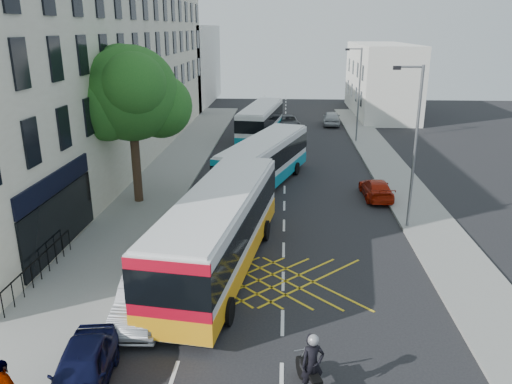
# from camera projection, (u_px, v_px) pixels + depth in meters

# --- Properties ---
(ground) EXTENTS (120.00, 120.00, 0.00)m
(ground) POSITION_uv_depth(u_px,v_px,m) (282.00, 381.00, 14.54)
(ground) COLOR black
(ground) RESTS_ON ground
(pavement_left) EXTENTS (5.00, 70.00, 0.15)m
(pavement_left) POSITION_uv_depth(u_px,v_px,m) (139.00, 202.00, 29.20)
(pavement_left) COLOR gray
(pavement_left) RESTS_ON ground
(pavement_right) EXTENTS (3.00, 70.00, 0.15)m
(pavement_right) POSITION_uv_depth(u_px,v_px,m) (416.00, 207.00, 28.31)
(pavement_right) COLOR gray
(pavement_right) RESTS_ON ground
(terrace_main) EXTENTS (8.30, 45.00, 13.50)m
(terrace_main) POSITION_uv_depth(u_px,v_px,m) (95.00, 71.00, 36.40)
(terrace_main) COLOR beige
(terrace_main) RESTS_ON ground
(terrace_far) EXTENTS (8.00, 20.00, 10.00)m
(terrace_far) POSITION_uv_depth(u_px,v_px,m) (181.00, 65.00, 65.86)
(terrace_far) COLOR silver
(terrace_far) RESTS_ON ground
(building_right) EXTENTS (6.00, 18.00, 8.00)m
(building_right) POSITION_uv_depth(u_px,v_px,m) (381.00, 79.00, 58.15)
(building_right) COLOR silver
(building_right) RESTS_ON ground
(street_tree) EXTENTS (6.30, 5.70, 8.80)m
(street_tree) POSITION_uv_depth(u_px,v_px,m) (130.00, 95.00, 27.22)
(street_tree) COLOR #382619
(street_tree) RESTS_ON pavement_left
(lamp_near) EXTENTS (1.45, 0.15, 8.00)m
(lamp_near) POSITION_uv_depth(u_px,v_px,m) (414.00, 140.00, 24.11)
(lamp_near) COLOR slate
(lamp_near) RESTS_ON pavement_right
(lamp_far) EXTENTS (1.45, 0.15, 8.00)m
(lamp_far) POSITION_uv_depth(u_px,v_px,m) (358.00, 90.00, 43.06)
(lamp_far) COLOR slate
(lamp_far) RESTS_ON pavement_right
(railings) EXTENTS (0.08, 5.60, 1.14)m
(railings) POSITION_uv_depth(u_px,v_px,m) (40.00, 267.00, 19.88)
(railings) COLOR black
(railings) RESTS_ON pavement_left
(bus_near) EXTENTS (4.38, 12.34, 3.40)m
(bus_near) POSITION_uv_depth(u_px,v_px,m) (219.00, 229.00, 20.76)
(bus_near) COLOR silver
(bus_near) RESTS_ON ground
(bus_mid) EXTENTS (5.69, 11.17, 3.07)m
(bus_mid) POSITION_uv_depth(u_px,v_px,m) (265.00, 161.00, 32.04)
(bus_mid) COLOR silver
(bus_mid) RESTS_ON ground
(bus_far) EXTENTS (3.90, 10.98, 3.02)m
(bus_far) POSITION_uv_depth(u_px,v_px,m) (261.00, 121.00, 45.79)
(bus_far) COLOR silver
(bus_far) RESTS_ON ground
(motorbike) EXTENTS (0.89, 2.18, 2.00)m
(motorbike) POSITION_uv_depth(u_px,v_px,m) (312.00, 368.00, 13.64)
(motorbike) COLOR black
(motorbike) RESTS_ON ground
(parked_car_blue) EXTENTS (2.06, 4.04, 1.32)m
(parked_car_blue) POSITION_uv_depth(u_px,v_px,m) (82.00, 370.00, 13.97)
(parked_car_blue) COLOR black
(parked_car_blue) RESTS_ON ground
(parked_car_silver) EXTENTS (1.75, 4.56, 1.48)m
(parked_car_silver) POSITION_uv_depth(u_px,v_px,m) (144.00, 296.00, 17.65)
(parked_car_silver) COLOR #A0A2A7
(parked_car_silver) RESTS_ON ground
(red_hatchback) EXTENTS (1.71, 3.98, 1.14)m
(red_hatchback) POSITION_uv_depth(u_px,v_px,m) (376.00, 189.00, 29.93)
(red_hatchback) COLOR #A31A06
(red_hatchback) RESTS_ON ground
(distant_car_grey) EXTENTS (2.76, 4.91, 1.30)m
(distant_car_grey) POSITION_uv_depth(u_px,v_px,m) (288.00, 122.00, 50.40)
(distant_car_grey) COLOR #43454B
(distant_car_grey) RESTS_ON ground
(distant_car_silver) EXTENTS (1.99, 4.42, 1.47)m
(distant_car_silver) POSITION_uv_depth(u_px,v_px,m) (332.00, 118.00, 52.19)
(distant_car_silver) COLOR #B0B3B8
(distant_car_silver) RESTS_ON ground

